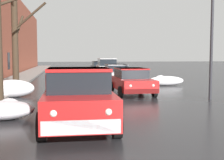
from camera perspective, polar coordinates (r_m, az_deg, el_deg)
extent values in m
cube|color=gray|center=(20.24, -20.16, -1.34)|extent=(2.41, 80.00, 0.14)
cube|color=black|center=(30.37, -19.11, 3.47)|extent=(0.08, 1.10, 1.60)
ellipsoid|color=white|center=(10.49, -20.19, -5.42)|extent=(2.07, 1.44, 0.61)
ellipsoid|color=white|center=(10.72, -18.98, -5.05)|extent=(0.79, 0.66, 0.66)
ellipsoid|color=white|center=(21.19, 10.21, -0.16)|extent=(2.56, 0.92, 0.66)
ellipsoid|color=white|center=(21.19, 8.85, -0.17)|extent=(0.77, 0.64, 0.64)
ellipsoid|color=white|center=(21.07, 9.21, -0.08)|extent=(0.87, 0.73, 0.73)
ellipsoid|color=white|center=(15.80, -18.57, -1.55)|extent=(2.22, 1.08, 0.89)
ellipsoid|color=white|center=(15.91, -17.85, -1.90)|extent=(0.79, 0.66, 0.66)
ellipsoid|color=white|center=(15.93, -17.68, -2.14)|extent=(0.63, 0.52, 0.52)
ellipsoid|color=white|center=(28.65, 4.68, 1.21)|extent=(1.85, 1.16, 0.73)
ellipsoid|color=white|center=(28.76, 3.80, 0.92)|extent=(0.50, 0.42, 0.42)
ellipsoid|color=white|center=(28.68, 4.48, 1.24)|extent=(0.90, 0.75, 0.75)
cylinder|color=#382B1E|center=(17.37, -17.98, 6.93)|extent=(0.34, 0.34, 5.68)
cylinder|color=#382B1E|center=(18.06, -17.30, 9.58)|extent=(0.42, 1.45, 1.48)
cylinder|color=#382B1E|center=(17.08, -15.36, 11.66)|extent=(1.82, 0.73, 1.47)
cube|color=red|center=(8.92, -6.53, -4.08)|extent=(1.87, 4.85, 0.76)
cube|color=black|center=(8.16, -6.42, 0.07)|extent=(1.62, 1.56, 0.64)
cube|color=red|center=(8.15, -6.44, 2.03)|extent=(1.66, 1.61, 0.08)
cube|color=red|center=(9.87, -1.72, 0.31)|extent=(0.12, 2.32, 0.44)
cube|color=red|center=(9.82, -11.77, 0.19)|extent=(0.12, 2.32, 0.44)
cube|color=red|center=(11.20, -6.94, 0.80)|extent=(1.73, 0.11, 0.44)
cube|color=#B7B7BC|center=(6.64, -5.86, -8.86)|extent=(1.74, 0.13, 0.32)
sphere|color=white|center=(6.59, -0.68, -6.11)|extent=(0.16, 0.16, 0.16)
sphere|color=white|center=(6.54, -11.10, -6.27)|extent=(0.16, 0.16, 0.16)
cylinder|color=black|center=(7.66, 0.92, -8.40)|extent=(0.23, 0.72, 0.72)
cylinder|color=black|center=(7.59, -13.29, -8.64)|extent=(0.23, 0.72, 0.72)
cylinder|color=black|center=(10.47, -1.63, -4.84)|extent=(0.23, 0.72, 0.72)
cylinder|color=black|center=(10.42, -11.91, -4.99)|extent=(0.23, 0.72, 0.72)
cube|color=red|center=(16.07, 3.77, -0.66)|extent=(1.78, 4.13, 0.60)
cube|color=black|center=(16.23, 3.61, 1.38)|extent=(1.50, 2.16, 0.52)
cube|color=red|center=(16.22, 3.61, 2.19)|extent=(1.54, 2.20, 0.06)
cube|color=#520B0B|center=(14.17, 5.68, -2.12)|extent=(1.67, 0.15, 0.22)
cube|color=#520B0B|center=(18.03, 2.27, -0.64)|extent=(1.67, 0.15, 0.22)
cylinder|color=black|center=(15.13, 8.10, -2.17)|extent=(0.19, 0.60, 0.60)
cylinder|color=black|center=(14.68, 1.64, -2.33)|extent=(0.19, 0.60, 0.60)
cylinder|color=black|center=(17.55, 5.54, -1.20)|extent=(0.19, 0.60, 0.60)
cylinder|color=black|center=(17.17, -0.06, -1.31)|extent=(0.19, 0.60, 0.60)
sphere|color=silver|center=(14.27, 7.85, -1.04)|extent=(0.14, 0.14, 0.14)
sphere|color=silver|center=(13.97, 3.54, -1.13)|extent=(0.14, 0.14, 0.14)
cube|color=#B7B7BC|center=(23.01, 0.87, 0.96)|extent=(1.77, 4.30, 0.60)
cube|color=black|center=(23.19, 0.79, 2.38)|extent=(1.51, 2.24, 0.52)
cube|color=#B7B7BC|center=(23.18, 0.79, 2.95)|extent=(1.54, 2.29, 0.06)
cube|color=#525254|center=(20.96, 1.77, 0.10)|extent=(1.70, 0.14, 0.22)
cube|color=#525254|center=(25.08, 0.11, 0.86)|extent=(1.70, 0.14, 0.22)
cylinder|color=black|center=(21.89, 3.70, -0.02)|extent=(0.19, 0.60, 0.60)
cylinder|color=black|center=(21.59, -0.90, -0.08)|extent=(0.19, 0.60, 0.60)
cylinder|color=black|center=(24.48, 2.42, 0.48)|extent=(0.19, 0.60, 0.60)
cylinder|color=black|center=(24.22, -1.70, 0.44)|extent=(0.19, 0.60, 0.60)
sphere|color=silver|center=(21.02, 3.29, 0.82)|extent=(0.14, 0.14, 0.14)
sphere|color=silver|center=(20.82, 0.26, 0.79)|extent=(0.14, 0.14, 0.14)
cube|color=silver|center=(29.05, -1.03, 2.01)|extent=(1.94, 4.83, 0.80)
cube|color=black|center=(29.07, -1.04, 3.48)|extent=(1.64, 3.39, 0.68)
cube|color=silver|center=(29.07, -1.04, 4.09)|extent=(1.68, 3.46, 0.06)
cube|color=slate|center=(26.75, -0.53, 1.18)|extent=(1.74, 0.18, 0.22)
cube|color=slate|center=(31.39, -1.45, 1.70)|extent=(1.74, 0.18, 0.22)
cylinder|color=black|center=(27.71, 1.14, 1.06)|extent=(0.20, 0.69, 0.68)
cylinder|color=black|center=(27.52, -2.60, 1.03)|extent=(0.20, 0.69, 0.68)
cylinder|color=black|center=(30.64, 0.38, 1.40)|extent=(0.20, 0.69, 0.68)
cylinder|color=black|center=(30.47, -3.00, 1.38)|extent=(0.20, 0.69, 0.68)
sphere|color=silver|center=(26.76, 0.70, 1.96)|extent=(0.14, 0.14, 0.14)
sphere|color=silver|center=(26.64, -1.76, 1.94)|extent=(0.14, 0.14, 0.14)
cube|color=black|center=(34.78, -2.37, 2.22)|extent=(1.76, 4.10, 0.60)
cube|color=black|center=(34.96, -2.42, 3.15)|extent=(1.50, 2.14, 0.52)
cube|color=black|center=(34.95, -2.42, 3.53)|extent=(1.53, 2.18, 0.06)
cube|color=black|center=(32.81, -1.94, 1.76)|extent=(1.68, 0.14, 0.22)
cube|color=black|center=(36.76, -2.76, 2.07)|extent=(1.68, 0.14, 0.22)
cylinder|color=black|center=(33.66, -0.62, 1.63)|extent=(0.19, 0.60, 0.60)
cylinder|color=black|center=(33.43, -3.59, 1.60)|extent=(0.19, 0.60, 0.60)
cylinder|color=black|center=(36.16, -1.24, 1.84)|extent=(0.19, 0.60, 0.60)
cylinder|color=black|center=(35.95, -4.01, 1.81)|extent=(0.19, 0.60, 0.60)
sphere|color=silver|center=(32.85, -0.97, 2.22)|extent=(0.14, 0.14, 0.14)
sphere|color=silver|center=(32.70, -2.90, 2.20)|extent=(0.14, 0.14, 0.14)
cylinder|color=#28282D|center=(14.90, 18.41, 6.10)|extent=(0.14, 0.14, 5.05)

